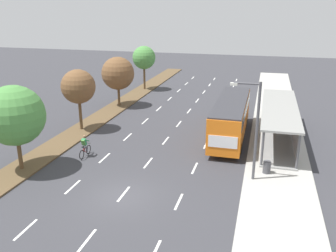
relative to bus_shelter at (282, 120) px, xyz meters
The scene contains 15 objects.
ground_plane 15.91m from the bus_shelter, 127.09° to the right, with size 140.00×140.00×0.00m, color #38383D.
median_strip 19.39m from the bus_shelter, 157.48° to the left, with size 2.60×52.00×0.12m, color brown.
sidewalk_right 7.61m from the bus_shelter, 92.18° to the left, with size 4.50×52.00×0.15m, color #ADAAA3.
lane_divider_left 13.94m from the bus_shelter, 160.65° to the left, with size 0.14×45.37×0.01m.
lane_divider_center 10.74m from the bus_shelter, 154.35° to the left, with size 0.14×45.37×0.01m.
lane_divider_right 7.80m from the bus_shelter, 142.81° to the left, with size 0.14×45.37×0.01m.
bus_shelter is the anchor object (origin of this frame).
bus 4.31m from the bus_shelter, behind, with size 2.54×11.29×3.37m.
cyclist 16.48m from the bus_shelter, 152.50° to the right, with size 0.46×1.82×1.71m.
median_tree_nearest 21.00m from the bus_shelter, 148.41° to the right, with size 4.12×4.12×5.95m.
median_tree_second 18.13m from the bus_shelter, behind, with size 3.09×3.09×5.57m.
median_tree_third 19.20m from the bus_shelter, 158.75° to the left, with size 3.71×3.71×5.55m.
median_tree_fourth 23.92m from the bus_shelter, 138.19° to the left, with size 3.11×3.11×5.86m.
streetlight 8.91m from the bus_shelter, 104.08° to the right, with size 1.91×0.24×6.50m.
trash_bin 7.44m from the bus_shelter, 98.48° to the right, with size 0.52×0.52×0.85m, color #4C4C51.
Camera 1 is at (7.84, -18.08, 10.98)m, focal length 38.59 mm.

